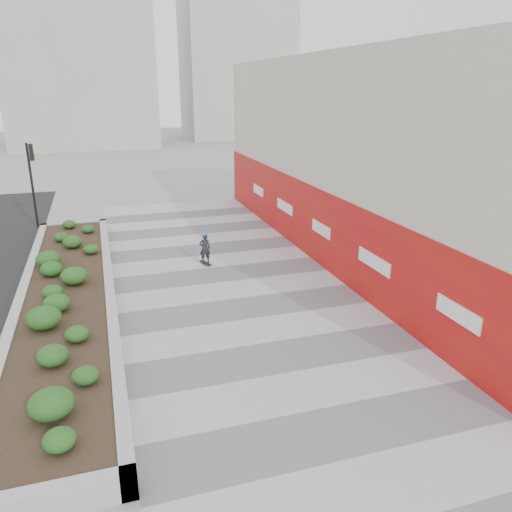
# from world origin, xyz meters

# --- Properties ---
(ground) EXTENTS (160.00, 160.00, 0.00)m
(ground) POSITION_xyz_m (0.00, 0.00, 0.00)
(ground) COLOR gray
(ground) RESTS_ON ground
(walkway) EXTENTS (8.00, 36.00, 0.01)m
(walkway) POSITION_xyz_m (0.00, 3.00, 0.01)
(walkway) COLOR #A8A8AD
(walkway) RESTS_ON ground
(building) EXTENTS (6.04, 24.08, 8.00)m
(building) POSITION_xyz_m (6.98, 8.98, 3.98)
(building) COLOR beige
(building) RESTS_ON ground
(planter) EXTENTS (3.00, 18.00, 0.90)m
(planter) POSITION_xyz_m (-5.50, 7.00, 0.42)
(planter) COLOR #9E9EA0
(planter) RESTS_ON ground
(traffic_signal_near) EXTENTS (0.33, 0.28, 4.20)m
(traffic_signal_near) POSITION_xyz_m (-7.23, 17.50, 2.76)
(traffic_signal_near) COLOR black
(traffic_signal_near) RESTS_ON ground
(distant_bldg_north_l) EXTENTS (16.00, 12.00, 20.00)m
(distant_bldg_north_l) POSITION_xyz_m (-5.00, 55.00, 10.00)
(distant_bldg_north_l) COLOR #ADAAA3
(distant_bldg_north_l) RESTS_ON ground
(distant_bldg_north_r) EXTENTS (14.00, 10.00, 24.00)m
(distant_bldg_north_r) POSITION_xyz_m (15.00, 60.00, 12.00)
(distant_bldg_north_r) COLOR #ADAAA3
(distant_bldg_north_r) RESTS_ON ground
(manhole_cover) EXTENTS (0.44, 0.44, 0.01)m
(manhole_cover) POSITION_xyz_m (0.50, 3.00, 0.00)
(manhole_cover) COLOR #595654
(manhole_cover) RESTS_ON ground
(skateboarder) EXTENTS (0.44, 0.75, 1.36)m
(skateboarder) POSITION_xyz_m (-0.39, 9.48, 0.69)
(skateboarder) COLOR beige
(skateboarder) RESTS_ON ground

